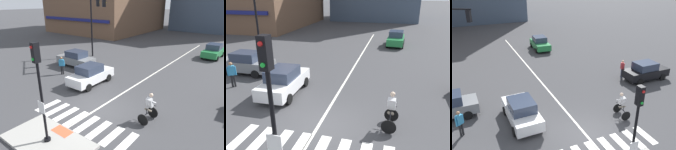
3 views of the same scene
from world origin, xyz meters
The scene contains 19 objects.
ground_plane centered at (0.00, 0.00, 0.00)m, with size 300.00×300.00×0.00m, color #3D3D3F.
traffic_island centered at (0.00, -3.81, 0.07)m, with size 4.49×2.47×0.15m, color #A3A099.
tactile_pad_front centered at (0.00, -2.92, 0.15)m, with size 1.10×0.60×0.01m, color #DB5B38.
signal_pole centered at (0.00, -3.82, 3.00)m, with size 0.44×0.38×4.74m.
crosswalk_stripe_a centered at (-3.05, -1.53, 0.00)m, with size 0.44×1.80×0.01m, color silver.
crosswalk_stripe_b centered at (-2.18, -1.53, 0.00)m, with size 0.44×1.80×0.01m, color silver.
crosswalk_stripe_c centered at (-1.31, -1.53, 0.00)m, with size 0.44×1.80×0.01m, color silver.
crosswalk_stripe_d centered at (-0.44, -1.53, 0.00)m, with size 0.44×1.80×0.01m, color silver.
crosswalk_stripe_e centered at (0.44, -1.53, 0.00)m, with size 0.44×1.80×0.01m, color silver.
crosswalk_stripe_f centered at (1.31, -1.53, 0.00)m, with size 0.44×1.80×0.01m, color silver.
crosswalk_stripe_g centered at (2.18, -1.53, 0.00)m, with size 0.44×1.80×0.01m, color silver.
crosswalk_stripe_h centered at (3.05, -1.53, 0.00)m, with size 0.44×1.80×0.01m, color silver.
lane_centre_line centered at (-0.18, 10.00, 0.00)m, with size 0.14×28.00×0.01m, color silver.
traffic_light_mast centered at (-7.95, 8.78, 4.80)m, with size 4.10×2.56×6.97m.
car_green_eastbound_distant centered at (2.94, 17.58, 0.81)m, with size 2.01×4.18×1.64m.
car_grey_cross_left centered at (-7.75, 5.41, 0.81)m, with size 4.14×1.92×1.64m.
car_white_westbound_near centered at (-3.30, 2.85, 0.81)m, with size 1.92×4.14×1.64m.
cyclist centered at (3.00, 0.81, 0.87)m, with size 0.75×1.14×1.68m.
pedestrian_at_curb_left centered at (-6.95, 2.92, 0.98)m, with size 0.46×0.39×1.67m.
Camera 1 is at (7.19, -8.21, 6.45)m, focal length 31.90 mm.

